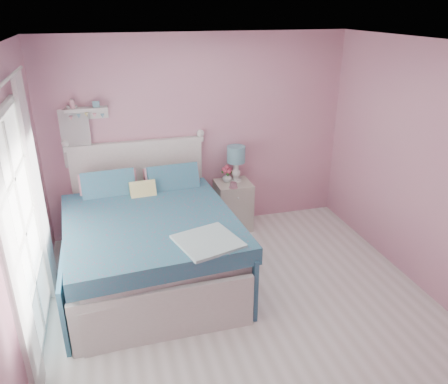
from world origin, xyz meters
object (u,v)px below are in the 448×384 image
vase (227,177)px  table_lamp (236,157)px  teacup (233,185)px  nightstand (233,205)px  bed (150,242)px

vase → table_lamp: bearing=4.8°
vase → teacup: (0.02, -0.22, -0.03)m
nightstand → vase: (-0.07, 0.05, 0.40)m
table_lamp → teacup: (-0.10, -0.23, -0.30)m
nightstand → table_lamp: table_lamp is taller
bed → teacup: (1.19, 0.71, 0.29)m
bed → teacup: bed is taller
vase → teacup: vase is taller
nightstand → table_lamp: bearing=49.9°
nightstand → vase: bearing=144.2°
bed → table_lamp: bed is taller
bed → vase: bed is taller
table_lamp → vase: 0.30m
table_lamp → teacup: table_lamp is taller
nightstand → vase: vase is taller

